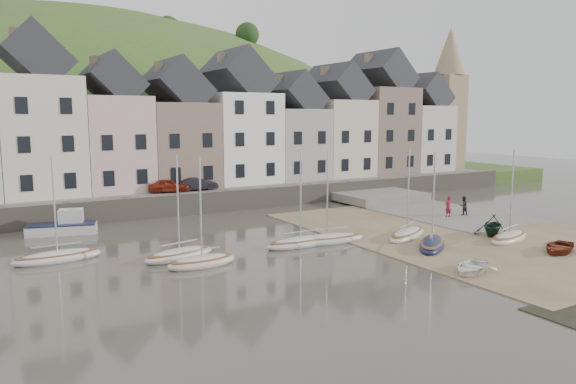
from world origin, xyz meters
TOP-DOWN VIEW (x-y plane):
  - ground at (0.00, 0.00)m, footprint 160.00×160.00m
  - quay_land at (0.00, 32.00)m, footprint 90.00×30.00m
  - quay_street at (0.00, 20.50)m, footprint 70.00×7.00m
  - seawall at (0.00, 17.00)m, footprint 70.00×1.20m
  - beach at (11.00, 0.00)m, footprint 18.00×26.00m
  - slipway at (15.00, 8.00)m, footprint 8.00×18.00m
  - hillside at (-5.00, 60.00)m, footprint 134.40×84.00m
  - townhouse_terrace at (1.76, 24.00)m, footprint 61.05×8.00m
  - church_spire at (34.55, 24.00)m, footprint 4.00×4.00m
  - sailboat_0 at (-15.13, 6.46)m, footprint 5.00×1.83m
  - sailboat_1 at (-8.88, 3.45)m, footprint 4.75×2.52m
  - sailboat_2 at (-8.32, 1.29)m, footprint 4.11×1.72m
  - sailboat_3 at (-1.14, 2.45)m, footprint 5.01×1.66m
  - sailboat_4 at (0.78, 2.27)m, footprint 5.59×2.24m
  - sailboat_5 at (5.79, -2.18)m, footprint 4.67×4.27m
  - sailboat_6 at (6.42, 0.77)m, footprint 5.18×3.57m
  - sailboat_7 at (11.67, -3.40)m, footprint 4.79×2.68m
  - motorboat_2 at (-13.73, 14.05)m, footprint 4.90×2.88m
  - rowboat_white at (3.50, -7.31)m, footprint 3.54×3.05m
  - rowboat_green at (11.86, -1.90)m, footprint 3.69×3.56m
  - rowboat_red at (11.49, -7.06)m, footprint 3.82×3.25m
  - person_red at (14.20, 4.39)m, footprint 0.64×0.43m
  - person_dark at (15.95, 4.36)m, footprint 0.83×0.68m
  - car_left at (-4.27, 19.50)m, footprint 3.84×2.51m
  - car_right at (-1.58, 19.50)m, footprint 3.66×1.58m

SIDE VIEW (x-z plane):
  - hillside at x=-5.00m, z-range -59.99..24.01m
  - ground at x=0.00m, z-range 0.00..0.00m
  - beach at x=11.00m, z-range 0.00..0.06m
  - slipway at x=15.00m, z-range 0.00..0.12m
  - sailboat_4 at x=0.78m, z-range -2.90..3.42m
  - sailboat_6 at x=6.42m, z-range -2.90..3.42m
  - sailboat_3 at x=-1.14m, z-range -2.90..3.42m
  - sailboat_0 at x=-15.13m, z-range -2.90..3.42m
  - sailboat_5 at x=5.79m, z-range -2.90..3.42m
  - sailboat_7 at x=11.67m, z-range -2.90..3.42m
  - sailboat_1 at x=-8.88m, z-range -2.90..3.42m
  - sailboat_2 at x=-8.32m, z-range -2.89..3.43m
  - rowboat_white at x=3.50m, z-range 0.06..0.68m
  - rowboat_red at x=11.49m, z-range 0.06..0.73m
  - motorboat_2 at x=-13.73m, z-range -0.27..1.43m
  - quay_land at x=0.00m, z-range 0.00..1.50m
  - rowboat_green at x=11.86m, z-range 0.06..1.55m
  - seawall at x=0.00m, z-range 0.00..1.80m
  - person_dark at x=15.95m, z-range 0.12..1.70m
  - person_red at x=14.20m, z-range 0.12..1.84m
  - quay_street at x=0.00m, z-range 1.50..1.60m
  - car_right at x=-1.58m, z-range 1.60..2.77m
  - car_left at x=-4.27m, z-range 1.60..2.81m
  - townhouse_terrace at x=1.76m, z-range 0.36..14.29m
  - church_spire at x=34.55m, z-range 2.06..20.06m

